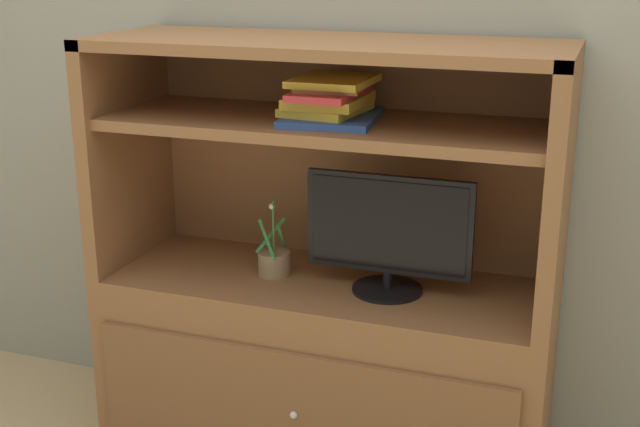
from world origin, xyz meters
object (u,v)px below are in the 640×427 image
Objects in this scene: media_console at (325,332)px; tv_monitor at (389,233)px; potted_plant at (274,262)px; magazine_stack at (331,100)px.

tv_monitor is at bearing -6.46° from media_console.
magazine_stack is at bearing 3.21° from potted_plant.
media_console reaches higher than magazine_stack.
tv_monitor is at bearing -1.75° from potted_plant.
media_console reaches higher than potted_plant.
magazine_stack reaches higher than potted_plant.
potted_plant is (-0.40, 0.01, -0.16)m from tv_monitor.
tv_monitor is 1.47× the size of magazine_stack.
potted_plant is at bearing -176.79° from magazine_stack.
media_console is 0.30m from potted_plant.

